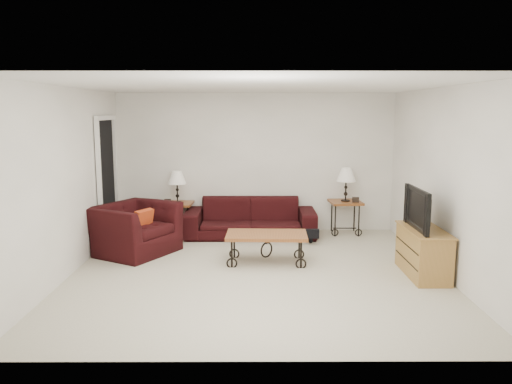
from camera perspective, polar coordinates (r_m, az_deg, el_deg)
ground at (r=7.01m, az=0.02°, el=-9.02°), size 5.00×5.00×0.00m
wall_back at (r=9.20m, az=-0.04°, el=3.32°), size 5.00×0.02×2.50m
wall_front at (r=4.26m, az=0.16°, el=-3.51°), size 5.00×0.02×2.50m
wall_left at (r=7.16m, az=-20.41°, el=1.07°), size 0.02×5.00×2.50m
wall_right at (r=7.18m, az=20.40°, el=1.09°), size 0.02×5.00×2.50m
ceiling at (r=6.66m, az=0.02°, el=11.86°), size 5.00×5.00×0.00m
doorway at (r=8.74m, az=-16.45°, el=1.11°), size 0.08×0.94×2.04m
sofa at (r=8.87m, az=-0.64°, el=-2.91°), size 2.27×0.89×0.66m
side_table_left at (r=9.16m, az=-8.78°, el=-2.94°), size 0.55×0.55×0.57m
side_table_right at (r=9.20m, az=9.99°, el=-2.83°), size 0.58×0.58×0.59m
lamp_left at (r=9.06m, az=-8.87°, el=0.57°), size 0.34×0.34×0.57m
lamp_right at (r=9.10m, az=10.10°, el=0.83°), size 0.36×0.36×0.59m
photo_frame_left at (r=8.98m, az=-9.92°, el=-1.07°), size 0.11×0.03×0.09m
photo_frame_right at (r=9.02m, az=11.16°, el=-0.87°), size 0.12×0.03×0.10m
coffee_table at (r=7.37m, az=1.19°, el=-6.34°), size 1.18×0.67×0.43m
armchair at (r=8.04m, az=-13.53°, el=-4.07°), size 1.47×1.53×0.76m
throw_pillow at (r=7.93m, az=-12.59°, el=-3.19°), size 0.25×0.34×0.34m
tv_stand at (r=7.15m, az=18.31°, el=-6.45°), size 0.44×1.06×0.64m
television at (r=7.02m, az=18.39°, el=-1.80°), size 0.12×0.95×0.55m
backpack at (r=8.46m, az=6.20°, el=-4.20°), size 0.38×0.29×0.48m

